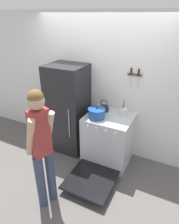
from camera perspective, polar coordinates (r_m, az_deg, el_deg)
name	(u,v)px	position (r m, az deg, el deg)	size (l,w,h in m)	color
ground_plane	(100,145)	(4.25, 3.11, -9.43)	(14.00, 14.00, 0.00)	#5B5654
wall_back	(103,87)	(3.68, 3.78, 7.15)	(10.00, 0.06, 2.55)	silver
refrigerator	(68,109)	(3.81, -6.13, 0.80)	(0.69, 0.63, 1.69)	black
stove_range	(108,140)	(3.60, 5.20, -7.99)	(0.79, 1.43, 0.92)	silver
dutch_oven_pot	(97,113)	(3.31, 2.07, -0.33)	(0.33, 0.29, 0.19)	#1E4C9E
tea_kettle	(104,108)	(3.54, 4.15, 1.18)	(0.21, 0.17, 0.22)	black
utensil_jar	(124,112)	(3.44, 9.74, 0.09)	(0.11, 0.11, 0.27)	silver
person	(42,145)	(2.62, -13.54, -9.22)	(0.35, 0.41, 1.73)	#38425B
wall_knife_strip	(135,75)	(3.37, 12.81, 10.38)	(0.24, 0.03, 0.31)	brown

